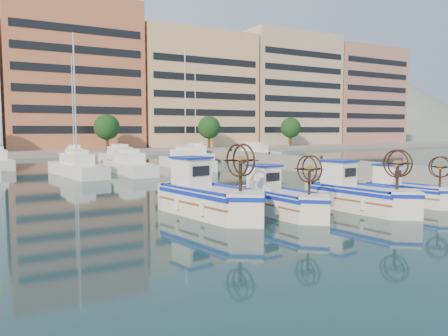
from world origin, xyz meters
TOP-DOWN VIEW (x-y plane):
  - ground at (0.00, 0.00)m, footprint 300.00×300.00m
  - quay at (13.00, 8.00)m, footprint 3.00×60.00m
  - waterfront at (9.23, 65.04)m, footprint 180.00×40.00m
  - hill_east at (140.00, 110.00)m, footprint 160.00×160.00m
  - yacht_marina at (-2.43, 27.49)m, footprint 39.86×21.89m
  - fishing_boat_a at (-4.58, 1.55)m, footprint 2.97×5.30m
  - fishing_boat_b at (-1.68, 0.22)m, footprint 2.20×4.46m
  - fishing_boat_c at (2.15, -0.75)m, footprint 2.58×4.80m
  - fishing_boat_d at (5.61, -0.62)m, footprint 2.54×4.13m

SIDE VIEW (x-z plane):
  - ground at x=0.00m, z-range 0.00..0.00m
  - hill_east at x=140.00m, z-range -25.00..25.00m
  - yacht_marina at x=-2.43m, z-range -5.22..6.28m
  - quay at x=13.00m, z-range 0.00..1.20m
  - fishing_boat_d at x=5.61m, z-range -0.56..1.94m
  - fishing_boat_b at x=-1.68m, z-range -0.61..2.12m
  - fishing_boat_c at x=2.15m, z-range -0.65..2.26m
  - fishing_boat_a at x=-4.58m, z-range -0.72..2.49m
  - waterfront at x=9.23m, z-range -1.70..23.90m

